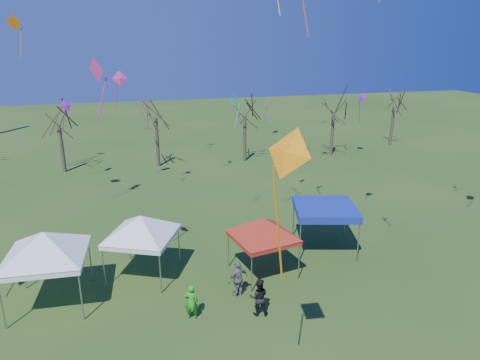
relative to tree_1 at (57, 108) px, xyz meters
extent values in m
plane|color=#264A17|center=(10.77, -24.65, -5.79)|extent=(140.00, 140.00, 0.00)
cylinder|color=#3D2D21|center=(0.00, 0.00, -3.65)|extent=(0.32, 0.32, 4.28)
cylinder|color=#3D2D21|center=(8.40, -0.27, -3.47)|extent=(0.32, 0.32, 4.64)
cylinder|color=#3D2D21|center=(16.80, -0.60, -3.55)|extent=(0.32, 0.32, 4.49)
cylinder|color=#3D2D21|center=(26.12, -0.65, -3.56)|extent=(0.32, 0.32, 4.47)
cylinder|color=#3D2D21|center=(34.49, 1.42, -3.68)|extent=(0.32, 0.32, 4.23)
cylinder|color=gray|center=(0.29, -23.00, -4.68)|extent=(0.07, 0.07, 2.21)
cylinder|color=gray|center=(0.48, -19.90, -4.68)|extent=(0.07, 0.07, 2.21)
cylinder|color=gray|center=(3.39, -23.18, -4.68)|extent=(0.07, 0.07, 2.21)
cylinder|color=gray|center=(3.57, -20.09, -4.68)|extent=(0.07, 0.07, 2.21)
cube|color=white|center=(1.93, -21.54, -3.44)|extent=(3.51, 3.51, 0.27)
pyramid|color=white|center=(1.93, -21.54, -2.20)|extent=(4.69, 4.69, 1.11)
cylinder|color=gray|center=(4.21, -20.78, -4.77)|extent=(0.06, 0.06, 2.03)
cylinder|color=gray|center=(5.41, -18.20, -4.77)|extent=(0.06, 0.06, 2.03)
cylinder|color=gray|center=(6.80, -21.98, -4.77)|extent=(0.06, 0.06, 2.03)
cylinder|color=gray|center=(8.00, -19.40, -4.77)|extent=(0.06, 0.06, 2.03)
cube|color=white|center=(6.10, -20.09, -3.63)|extent=(4.05, 4.05, 0.24)
pyramid|color=white|center=(6.10, -20.09, -2.49)|extent=(3.91, 3.91, 1.02)
cylinder|color=gray|center=(10.96, -22.99, -4.84)|extent=(0.06, 0.06, 1.90)
cylinder|color=gray|center=(10.45, -20.38, -4.84)|extent=(0.06, 0.06, 1.90)
cylinder|color=gray|center=(13.57, -22.47, -4.84)|extent=(0.06, 0.06, 1.90)
cylinder|color=gray|center=(13.05, -19.87, -4.84)|extent=(0.06, 0.06, 1.90)
cube|color=#A62010|center=(12.01, -21.43, -3.78)|extent=(3.34, 3.34, 0.23)
pyramid|color=#A62010|center=(12.01, -21.43, -2.72)|extent=(3.95, 3.95, 0.95)
cylinder|color=gray|center=(14.30, -20.82, -4.68)|extent=(0.07, 0.07, 2.23)
cylinder|color=gray|center=(15.11, -17.80, -4.68)|extent=(0.07, 0.07, 2.23)
cylinder|color=gray|center=(17.31, -21.63, -4.68)|extent=(0.07, 0.07, 2.23)
cylinder|color=gray|center=(18.12, -18.61, -4.68)|extent=(0.07, 0.07, 2.23)
cube|color=navy|center=(16.21, -19.72, -3.43)|extent=(4.10, 4.10, 0.27)
cube|color=navy|center=(16.21, -19.72, -3.23)|extent=(4.10, 4.10, 0.13)
imported|color=green|center=(7.91, -24.25, -4.98)|extent=(0.66, 0.50, 1.62)
imported|color=black|center=(10.78, -24.72, -4.93)|extent=(0.97, 0.84, 1.72)
imported|color=slate|center=(10.27, -23.12, -4.89)|extent=(1.14, 0.78, 1.80)
cube|color=#FAFF1A|center=(14.45, -15.93, 7.57)|extent=(0.26, 0.21, 1.23)
cone|color=#DB3088|center=(4.84, -20.95, 4.52)|extent=(0.79, 1.00, 1.04)
cube|color=#DB3088|center=(4.98, -21.16, 3.45)|extent=(0.47, 0.33, 1.63)
cone|color=#E8338E|center=(5.58, -6.52, 2.93)|extent=(1.19, 0.55, 1.15)
cube|color=#E8338E|center=(5.26, -6.59, 1.79)|extent=(0.20, 0.68, 1.72)
cone|color=#0DD0C9|center=(15.57, -1.13, 0.21)|extent=(0.73, 0.77, 0.76)
cube|color=#0DD0C9|center=(15.84, -1.44, -1.06)|extent=(0.67, 0.59, 2.16)
cone|color=#DC30A5|center=(18.13, -3.41, 0.48)|extent=(0.92, 1.08, 0.77)
cube|color=#DC30A5|center=(18.25, -3.14, -0.65)|extent=(0.61, 0.30, 1.80)
cone|color=#D8650B|center=(-2.03, -1.31, 6.91)|extent=(1.36, 0.90, 1.24)
cube|color=#D8650B|center=(-1.73, -1.43, 5.47)|extent=(0.28, 0.65, 2.25)
cone|color=purple|center=(1.28, -3.94, 0.72)|extent=(1.11, 1.04, 0.93)
cube|color=purple|center=(1.01, -4.15, -0.45)|extent=(0.49, 0.60, 1.85)
cube|color=#FF4B0D|center=(15.25, -17.82, 7.05)|extent=(0.42, 0.52, 2.50)
cone|color=#6616A0|center=(28.18, -2.40, 0.21)|extent=(0.82, 1.01, 0.87)
cube|color=#6616A0|center=(28.09, -2.24, -1.13)|extent=(0.37, 0.23, 2.22)
cone|color=orange|center=(9.75, -30.16, 2.99)|extent=(1.32, 1.58, 1.30)
cube|color=orange|center=(9.63, -29.94, 0.86)|extent=(0.49, 0.30, 3.56)
camera|label=1|loc=(5.90, -39.98, 5.74)|focal=32.00mm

